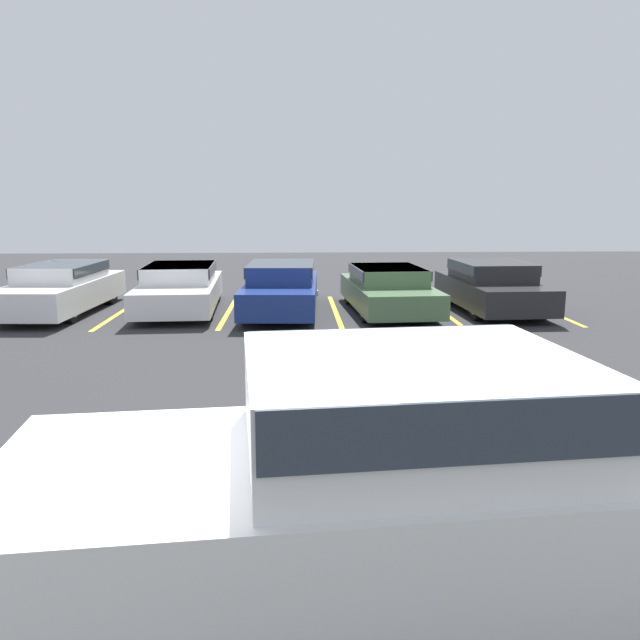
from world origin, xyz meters
The scene contains 14 objects.
ground_plane centered at (0.00, 0.00, 0.00)m, with size 60.00×60.00×0.00m, color #2D2D30.
stall_stripe_a centered at (-6.80, 11.48, 0.00)m, with size 0.12×4.80×0.01m, color yellow.
stall_stripe_b centered at (-4.06, 11.48, 0.00)m, with size 0.12×4.80×0.01m, color yellow.
stall_stripe_c centered at (-1.32, 11.48, 0.00)m, with size 0.12×4.80×0.01m, color yellow.
stall_stripe_d centered at (1.41, 11.48, 0.00)m, with size 0.12×4.80×0.01m, color yellow.
stall_stripe_e centered at (4.15, 11.48, 0.00)m, with size 0.12×4.80×0.01m, color yellow.
stall_stripe_f centered at (6.89, 11.48, 0.00)m, with size 0.12×4.80×0.01m, color yellow.
pickup_truck centered at (1.45, -0.34, 0.89)m, with size 6.30×2.59×1.78m.
parked_sedan_a centered at (-5.49, 11.50, 0.66)m, with size 1.96×4.80×1.24m.
parked_sedan_b centered at (-2.57, 11.70, 0.64)m, with size 2.10×4.82×1.19m.
parked_sedan_c centered at (0.04, 11.29, 0.67)m, with size 1.96×4.75×1.25m.
parked_sedan_d centered at (2.74, 11.28, 0.61)m, with size 2.09×4.63×1.15m.
parked_sedan_e centered at (5.43, 11.35, 0.67)m, with size 1.99×4.41×1.26m.
wheel_stop_curb centered at (0.25, 14.26, 0.07)m, with size 1.67×0.20×0.14m, color #B7B2A8.
Camera 1 is at (0.34, -4.32, 2.79)m, focal length 35.00 mm.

